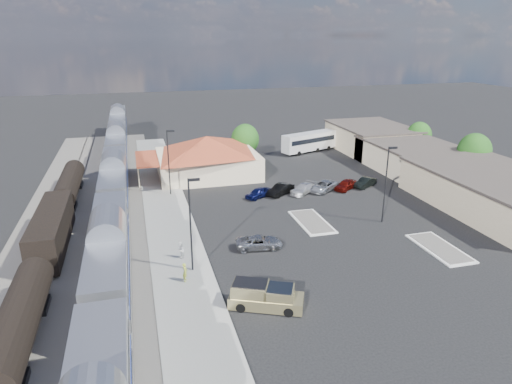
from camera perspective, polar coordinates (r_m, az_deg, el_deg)
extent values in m
plane|color=black|center=(50.68, 3.61, -5.12)|extent=(280.00, 280.00, 0.00)
cube|color=#4C4944|center=(55.95, -20.11, -3.85)|extent=(16.00, 100.00, 0.12)
cube|color=gray|center=(53.88, -10.70, -3.82)|extent=(5.50, 92.00, 0.18)
cube|color=silver|center=(40.56, -17.78, -7.74)|extent=(3.00, 20.00, 5.00)
cube|color=black|center=(41.82, -17.40, -11.12)|extent=(2.20, 16.00, 0.60)
cube|color=silver|center=(60.13, -17.23, 1.07)|extent=(3.00, 20.00, 5.00)
cube|color=black|center=(60.99, -16.98, -1.39)|extent=(2.20, 16.00, 0.60)
cube|color=silver|center=(80.43, -16.96, 5.50)|extent=(3.00, 20.00, 5.00)
cube|color=black|center=(81.08, -16.77, 3.61)|extent=(2.20, 16.00, 0.60)
cube|color=silver|center=(101.01, -16.79, 8.14)|extent=(3.00, 20.00, 5.00)
cube|color=black|center=(101.53, -16.64, 6.62)|extent=(2.20, 16.00, 0.60)
cylinder|color=black|center=(36.48, -27.61, -14.03)|extent=(2.80, 14.00, 2.80)
cube|color=black|center=(37.43, -27.18, -16.36)|extent=(2.20, 12.00, 0.60)
cube|color=black|center=(50.48, -24.19, -4.24)|extent=(2.80, 14.00, 3.60)
cube|color=black|center=(51.21, -23.90, -6.19)|extent=(2.20, 12.00, 0.60)
cylinder|color=black|center=(65.46, -22.31, 1.05)|extent=(2.80, 14.00, 2.80)
cube|color=black|center=(65.99, -22.12, -0.44)|extent=(2.20, 12.00, 0.60)
cube|color=beige|center=(71.09, -6.06, 3.48)|extent=(15.00, 12.00, 3.60)
pyramid|color=maroon|center=(70.33, -6.15, 5.92)|extent=(15.30, 12.24, 2.60)
cube|color=maroon|center=(69.90, -13.50, 4.07)|extent=(3.20, 9.60, 0.25)
cube|color=#C6B28C|center=(64.21, 28.04, -0.12)|extent=(14.00, 22.00, 4.20)
cube|color=#3F3833|center=(63.60, 28.35, 1.79)|extent=(14.40, 22.40, 0.30)
cube|color=#C6B28C|center=(77.61, 19.18, 4.00)|extent=(12.00, 18.00, 4.00)
cube|color=#3F3833|center=(77.13, 19.35, 5.54)|extent=(12.40, 18.40, 0.30)
cube|color=#C6B28C|center=(89.10, 14.22, 6.47)|extent=(12.00, 16.00, 4.50)
cube|color=#3F3833|center=(88.63, 14.34, 7.99)|extent=(12.40, 16.40, 0.30)
cube|color=silver|center=(53.68, 6.98, -3.72)|extent=(3.30, 7.50, 0.15)
cube|color=#4C4944|center=(53.65, 6.98, -3.64)|extent=(2.70, 6.90, 0.10)
cube|color=silver|center=(50.52, 21.98, -6.55)|extent=(3.30, 7.50, 0.15)
cube|color=#4C4944|center=(50.49, 21.99, -6.46)|extent=(2.70, 6.90, 0.10)
cylinder|color=black|center=(41.23, -8.18, -4.30)|extent=(0.16, 0.16, 9.00)
cube|color=black|center=(39.78, -7.76, 1.53)|extent=(1.00, 0.25, 0.22)
cylinder|color=black|center=(61.99, -10.86, 3.52)|extent=(0.16, 0.16, 9.00)
cube|color=black|center=(61.04, -10.64, 7.50)|extent=(1.00, 0.25, 0.22)
cylinder|color=black|center=(53.97, 15.86, 0.81)|extent=(0.16, 0.16, 9.00)
cube|color=black|center=(53.09, 16.75, 5.31)|extent=(1.00, 0.25, 0.22)
cylinder|color=#382314|center=(76.79, 25.32, 2.62)|extent=(0.30, 0.30, 2.86)
ellipsoid|color=#174B15|center=(76.13, 25.62, 4.63)|extent=(4.94, 4.94, 5.46)
cylinder|color=#382314|center=(87.51, 19.51, 5.08)|extent=(0.30, 0.30, 2.55)
ellipsoid|color=#174B15|center=(86.99, 19.69, 6.68)|extent=(4.41, 4.41, 4.87)
cylinder|color=#382314|center=(78.33, -1.35, 4.71)|extent=(0.30, 0.30, 2.73)
ellipsoid|color=#174B15|center=(77.72, -1.37, 6.62)|extent=(4.71, 4.71, 5.21)
cube|color=#988D5E|center=(37.45, 1.30, -13.44)|extent=(6.25, 4.41, 0.96)
cube|color=#988D5E|center=(37.05, 1.31, -12.46)|extent=(2.89, 2.79, 1.02)
cube|color=#988D5E|center=(36.99, 1.31, -12.32)|extent=(3.42, 3.03, 1.18)
cylinder|color=black|center=(36.58, 4.10, -14.74)|extent=(0.83, 0.59, 0.77)
cylinder|color=black|center=(38.20, 4.38, -13.15)|extent=(0.83, 0.59, 0.77)
cylinder|color=black|center=(37.03, -1.91, -14.24)|extent=(0.83, 0.59, 0.77)
cylinder|color=black|center=(38.62, -1.34, -12.69)|extent=(0.83, 0.59, 0.77)
imported|color=gray|center=(46.81, 0.42, -6.30)|extent=(5.09, 2.86, 1.34)
cube|color=white|center=(85.87, 6.66, 6.31)|extent=(11.44, 6.10, 3.19)
cube|color=black|center=(85.79, 6.67, 6.56)|extent=(10.60, 5.83, 0.85)
cylinder|color=black|center=(88.07, 9.03, 5.46)|extent=(0.89, 0.55, 0.85)
cylinder|color=black|center=(89.62, 8.06, 5.74)|extent=(0.89, 0.55, 0.85)
cylinder|color=black|center=(83.27, 5.36, 4.83)|extent=(0.89, 0.55, 0.85)
cylinder|color=black|center=(84.90, 4.41, 5.13)|extent=(0.89, 0.55, 0.85)
imported|color=#ABB93A|center=(40.96, -8.86, -9.88)|extent=(0.59, 0.73, 1.75)
imported|color=white|center=(45.01, -9.43, -7.18)|extent=(0.88, 0.98, 1.67)
imported|color=#0D1344|center=(61.13, 0.30, -0.10)|extent=(4.27, 3.35, 1.36)
imported|color=black|center=(62.27, 3.07, 0.30)|extent=(4.61, 3.91, 1.49)
imported|color=silver|center=(63.07, 5.91, 0.40)|extent=(4.91, 4.29, 1.36)
imported|color=#999CA1|center=(64.50, 8.47, 0.74)|extent=(5.49, 4.90, 1.41)
imported|color=#65100B|center=(65.56, 11.15, 0.89)|extent=(4.39, 3.79, 1.43)
imported|color=black|center=(67.27, 13.48, 1.16)|extent=(4.26, 3.31, 1.35)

